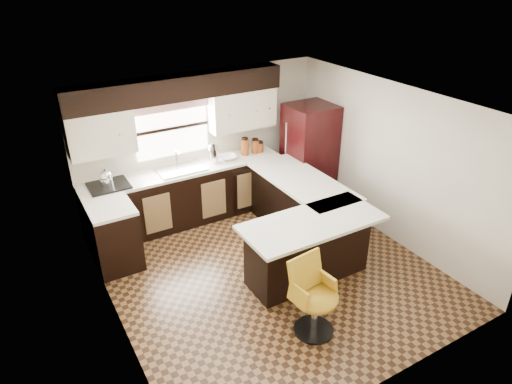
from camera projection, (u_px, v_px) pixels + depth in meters
floor at (270, 271)px, 6.45m from camera, size 4.40×4.40×0.00m
ceiling at (273, 106)px, 5.35m from camera, size 4.40×4.40×0.00m
wall_back at (201, 143)px, 7.59m from camera, size 4.40×0.00×4.40m
wall_front at (397, 292)px, 4.21m from camera, size 4.40×0.00×4.40m
wall_left at (108, 241)px, 4.96m from camera, size 0.00×4.40×4.40m
wall_right at (390, 163)px, 6.84m from camera, size 0.00×4.40×4.40m
base_cab_back at (186, 196)px, 7.50m from camera, size 3.30×0.60×0.90m
base_cab_left at (115, 238)px, 6.40m from camera, size 0.60×0.70×0.90m
counter_back at (184, 170)px, 7.28m from camera, size 3.30×0.60×0.04m
counter_left at (110, 208)px, 6.18m from camera, size 0.60×0.70×0.04m
soffit at (178, 87)px, 6.81m from camera, size 3.40×0.35×0.36m
upper_cab_left at (100, 133)px, 6.49m from camera, size 0.94×0.35×0.64m
upper_cab_right at (242, 109)px, 7.52m from camera, size 1.14×0.35×0.64m
window_pane at (172, 128)px, 7.19m from camera, size 1.20×0.02×0.90m
valance at (171, 105)px, 6.98m from camera, size 1.30×0.06×0.18m
sink at (182, 169)px, 7.23m from camera, size 0.75×0.45×0.03m
dishwasher at (248, 190)px, 7.74m from camera, size 0.58×0.03×0.78m
cooktop at (109, 186)px, 6.71m from camera, size 0.58×0.50×0.02m
peninsula_long at (298, 209)px, 7.13m from camera, size 0.60×1.95×0.90m
peninsula_return at (308, 249)px, 6.14m from camera, size 1.65×0.60×0.90m
counter_pen_long at (302, 181)px, 6.93m from camera, size 0.84×1.95×0.04m
counter_pen_return at (313, 222)px, 5.85m from camera, size 1.89×0.84×0.04m
refrigerator at (309, 155)px, 7.94m from camera, size 0.76×0.73×1.78m
bar_chair at (316, 299)px, 5.20m from camera, size 0.57×0.57×0.96m
kettle at (106, 177)px, 6.64m from camera, size 0.19×0.19×0.26m
percolator at (213, 154)px, 7.44m from camera, size 0.15×0.15×0.29m
mixing_bowl at (228, 157)px, 7.61m from camera, size 0.32×0.32×0.07m
canister_large at (245, 147)px, 7.73m from camera, size 0.13×0.13×0.28m
canister_med at (255, 146)px, 7.83m from camera, size 0.13×0.13×0.23m
canister_small at (259, 147)px, 7.88m from camera, size 0.14×0.14×0.16m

